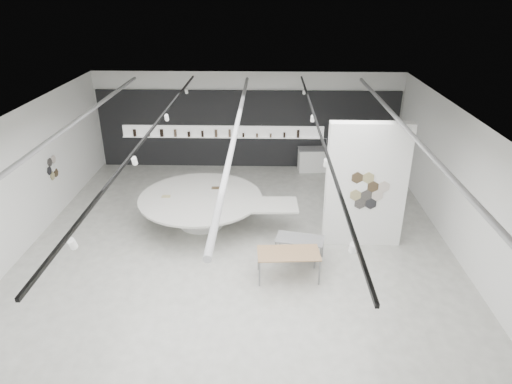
{
  "coord_description": "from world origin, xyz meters",
  "views": [
    {
      "loc": [
        0.77,
        -10.52,
        6.95
      ],
      "look_at": [
        0.47,
        1.2,
        1.48
      ],
      "focal_mm": 32.0,
      "sensor_mm": 36.0,
      "label": 1
    }
  ],
  "objects_px": {
    "sample_table_stone": "(300,240)",
    "kitchen_counter": "(319,159)",
    "sample_table_wood": "(289,254)",
    "partition_column": "(366,186)",
    "display_island": "(203,206)"
  },
  "relations": [
    {
      "from": "sample_table_wood",
      "to": "kitchen_counter",
      "type": "xyz_separation_m",
      "value": [
        1.48,
        7.3,
        -0.21
      ]
    },
    {
      "from": "display_island",
      "to": "sample_table_wood",
      "type": "height_order",
      "value": "display_island"
    },
    {
      "from": "partition_column",
      "to": "kitchen_counter",
      "type": "xyz_separation_m",
      "value": [
        -0.68,
        5.52,
        -1.33
      ]
    },
    {
      "from": "partition_column",
      "to": "kitchen_counter",
      "type": "distance_m",
      "value": 5.72
    },
    {
      "from": "display_island",
      "to": "sample_table_stone",
      "type": "bearing_deg",
      "value": -35.2
    },
    {
      "from": "partition_column",
      "to": "sample_table_stone",
      "type": "height_order",
      "value": "partition_column"
    },
    {
      "from": "sample_table_stone",
      "to": "kitchen_counter",
      "type": "xyz_separation_m",
      "value": [
        1.14,
        6.47,
        -0.13
      ]
    },
    {
      "from": "sample_table_wood",
      "to": "kitchen_counter",
      "type": "height_order",
      "value": "kitchen_counter"
    },
    {
      "from": "sample_table_wood",
      "to": "kitchen_counter",
      "type": "relative_size",
      "value": 0.96
    },
    {
      "from": "partition_column",
      "to": "sample_table_wood",
      "type": "height_order",
      "value": "partition_column"
    },
    {
      "from": "partition_column",
      "to": "kitchen_counter",
      "type": "relative_size",
      "value": 2.15
    },
    {
      "from": "partition_column",
      "to": "kitchen_counter",
      "type": "height_order",
      "value": "partition_column"
    },
    {
      "from": "display_island",
      "to": "kitchen_counter",
      "type": "distance_m",
      "value": 6.07
    },
    {
      "from": "sample_table_stone",
      "to": "sample_table_wood",
      "type": "bearing_deg",
      "value": -112.25
    },
    {
      "from": "sample_table_stone",
      "to": "kitchen_counter",
      "type": "relative_size",
      "value": 0.82
    }
  ]
}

